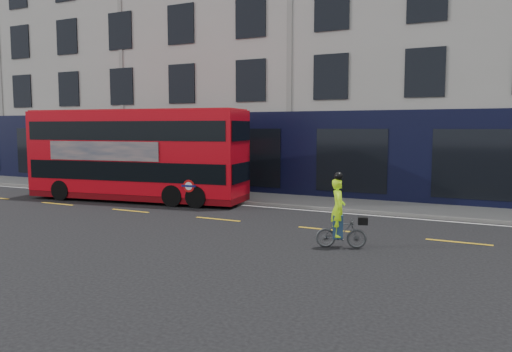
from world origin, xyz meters
The scene contains 8 objects.
ground centered at (0.00, 0.00, 0.00)m, with size 120.00×120.00×0.00m, color black.
pavement centered at (0.00, 6.50, 0.06)m, with size 60.00×3.00×0.12m, color slate.
kerb centered at (0.00, 5.00, 0.07)m, with size 60.00×0.12×0.13m, color slate.
building_terrace centered at (0.00, 12.94, 7.49)m, with size 50.00×10.07×15.00m.
road_edge_line centered at (0.00, 4.70, 0.00)m, with size 58.00×0.10×0.01m, color silver.
lane_dashes centered at (0.00, 1.50, 0.00)m, with size 58.00×0.12×0.01m, color gold, non-canonical shape.
bus centered at (-5.56, 3.80, 2.07)m, with size 10.21×3.59×4.03m.
cyclist centered at (5.14, -0.64, 0.72)m, with size 1.42×0.79×2.08m.
Camera 1 is at (9.06, -13.59, 3.28)m, focal length 35.00 mm.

